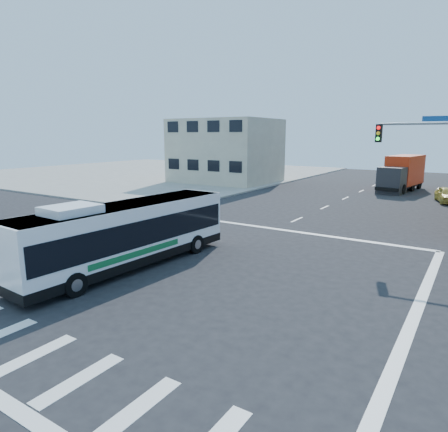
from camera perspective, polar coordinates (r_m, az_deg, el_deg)
The scene contains 7 objects.
ground at distance 18.39m, azimuth -5.62°, elevation -7.60°, with size 120.00×120.00×0.00m, color black.
sidewalk_nw at distance 67.07m, azimuth -10.50°, elevation 6.20°, with size 50.00×50.00×0.15m, color gray.
building_west at distance 51.75m, azimuth 0.24°, elevation 9.25°, with size 12.06×10.06×8.00m.
signal_mast_ne at distance 24.26m, azimuth 28.86°, elevation 7.67°, with size 7.91×1.13×8.07m.
transit_bus at distance 18.73m, azimuth -13.69°, elevation -2.42°, with size 2.98×11.17×3.27m.
box_truck at distance 48.00m, azimuth 24.03°, elevation 5.52°, with size 3.64×8.74×3.82m.
parked_car at distance 41.44m, azimuth 29.33°, elevation 2.66°, with size 1.68×4.18×1.42m, color gold.
Camera 1 is at (10.90, -13.55, 5.99)m, focal length 32.00 mm.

